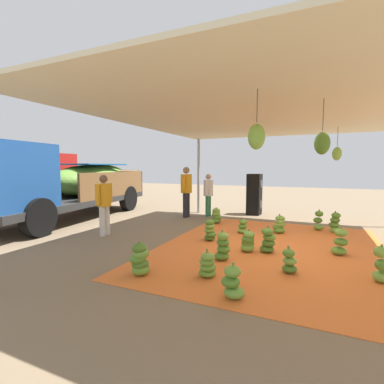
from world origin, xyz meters
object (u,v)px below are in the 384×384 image
at_px(worker_1, 208,192).
at_px(banana_bunch_7, 140,260).
at_px(banana_bunch_9, 223,247).
at_px(banana_bunch_12, 268,241).
at_px(banana_bunch_14, 335,223).
at_px(banana_bunch_2, 210,231).
at_px(worker_2, 186,188).
at_px(banana_bunch_10, 340,243).
at_px(banana_bunch_4, 248,242).
at_px(banana_bunch_0, 232,283).
at_px(banana_bunch_1, 382,266).
at_px(banana_bunch_13, 279,225).
at_px(banana_bunch_6, 207,265).
at_px(cargo_truck_main, 62,184).
at_px(cargo_truck_far, 82,177).
at_px(banana_bunch_8, 243,227).
at_px(worker_0, 104,200).
at_px(banana_bunch_3, 289,262).
at_px(banana_bunch_5, 318,221).
at_px(speaker_stack, 254,194).
at_px(banana_bunch_11, 216,216).

bearing_deg(worker_1, banana_bunch_7, -170.75).
distance_m(banana_bunch_7, banana_bunch_9, 1.63).
bearing_deg(banana_bunch_12, banana_bunch_14, -28.49).
relative_size(banana_bunch_2, worker_2, 0.32).
xyz_separation_m(banana_bunch_10, worker_1, (3.12, 4.01, 0.64)).
xyz_separation_m(banana_bunch_4, banana_bunch_9, (-0.70, 0.33, 0.04)).
relative_size(banana_bunch_2, banana_bunch_12, 1.00).
bearing_deg(banana_bunch_0, banana_bunch_1, -54.21).
distance_m(banana_bunch_7, worker_2, 5.46).
height_order(banana_bunch_13, worker_1, worker_1).
bearing_deg(banana_bunch_6, cargo_truck_main, 67.12).
xyz_separation_m(banana_bunch_10, banana_bunch_13, (1.45, 1.34, -0.02)).
distance_m(banana_bunch_6, banana_bunch_7, 1.11).
bearing_deg(banana_bunch_1, cargo_truck_far, 63.31).
bearing_deg(banana_bunch_1, banana_bunch_2, 69.41).
distance_m(banana_bunch_4, banana_bunch_9, 0.77).
bearing_deg(banana_bunch_8, worker_0, 117.13).
bearing_deg(worker_0, banana_bunch_1, -96.17).
relative_size(banana_bunch_3, banana_bunch_8, 1.10).
relative_size(banana_bunch_5, speaker_stack, 0.38).
xyz_separation_m(banana_bunch_0, banana_bunch_1, (1.41, -1.95, 0.06)).
height_order(banana_bunch_1, banana_bunch_4, banana_bunch_1).
xyz_separation_m(banana_bunch_8, banana_bunch_10, (-1.03, -2.24, 0.07)).
distance_m(cargo_truck_main, cargo_truck_far, 5.84).
height_order(banana_bunch_1, banana_bunch_9, banana_bunch_1).
distance_m(banana_bunch_6, banana_bunch_10, 2.96).
bearing_deg(worker_1, banana_bunch_6, -159.55).
height_order(banana_bunch_11, worker_2, worker_2).
relative_size(banana_bunch_6, banana_bunch_7, 0.79).
bearing_deg(banana_bunch_1, banana_bunch_11, 49.11).
bearing_deg(banana_bunch_7, cargo_truck_main, 59.78).
bearing_deg(banana_bunch_7, banana_bunch_1, -70.75).
bearing_deg(worker_1, banana_bunch_2, -158.79).
height_order(banana_bunch_0, banana_bunch_9, banana_bunch_9).
height_order(banana_bunch_3, cargo_truck_far, cargo_truck_far).
relative_size(banana_bunch_2, banana_bunch_5, 0.97).
height_order(banana_bunch_12, cargo_truck_main, cargo_truck_main).
relative_size(cargo_truck_main, worker_2, 3.87).
height_order(banana_bunch_2, cargo_truck_main, cargo_truck_main).
bearing_deg(worker_0, banana_bunch_13, -63.27).
bearing_deg(speaker_stack, worker_2, 125.62).
height_order(banana_bunch_5, worker_1, worker_1).
height_order(banana_bunch_3, banana_bunch_11, banana_bunch_11).
bearing_deg(banana_bunch_10, banana_bunch_5, 9.46).
bearing_deg(worker_1, worker_0, 158.55).
distance_m(banana_bunch_8, cargo_truck_main, 6.11).
bearing_deg(banana_bunch_9, worker_1, 23.90).
relative_size(banana_bunch_8, banana_bunch_10, 0.74).
bearing_deg(banana_bunch_4, speaker_stack, 9.80).
bearing_deg(banana_bunch_4, banana_bunch_8, 17.41).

